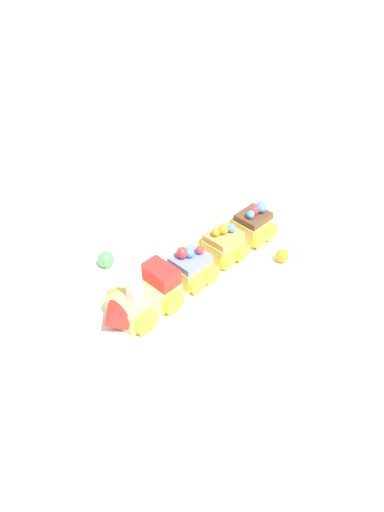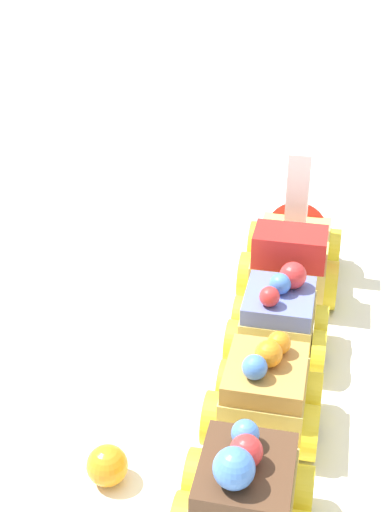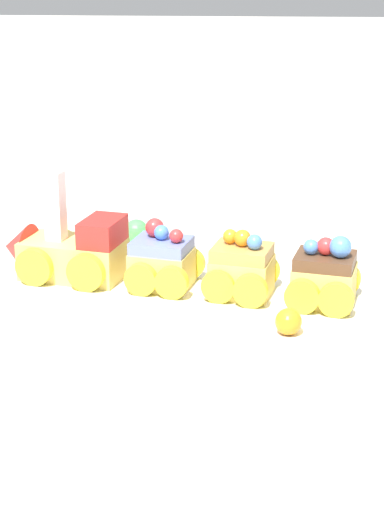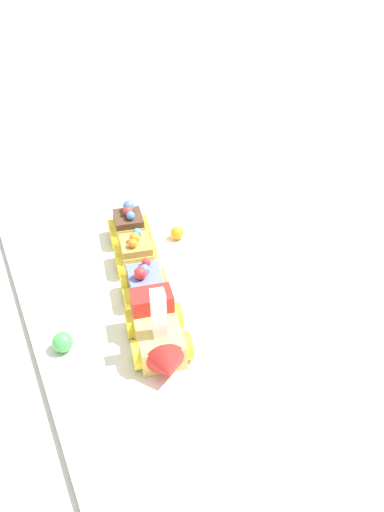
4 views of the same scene
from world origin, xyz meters
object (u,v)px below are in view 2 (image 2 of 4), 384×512
Objects in this scene: cake_car_blueberry at (279,325)px; cake_train_locomotive at (293,250)px; cake_car_chocolate at (245,498)px; cake_car_caramel at (264,398)px; gumball_orange at (107,465)px.

cake_train_locomotive is at bearing 0.08° from cake_car_blueberry.
cake_train_locomotive reaches higher than cake_car_chocolate.
cake_car_chocolate is (-0.08, 0.02, 0.00)m from cake_car_caramel.
cake_car_caramel is at bearing -63.89° from gumball_orange.
cake_car_chocolate is at bearing 179.94° from cake_car_caramel.
cake_car_blueberry reaches higher than gumball_orange.
cake_car_blueberry is at bearing -0.08° from cake_car_chocolate.
cake_car_caramel is 3.33× the size of gumball_orange.
cake_car_blueberry is 3.33× the size of gumball_orange.
cake_car_chocolate reaches higher than cake_car_caramel.
cake_train_locomotive is 0.19m from cake_car_caramel.
cake_car_chocolate is at bearing 179.98° from cake_train_locomotive.
cake_train_locomotive is 0.11m from cake_car_blueberry.
gumball_orange is (-0.05, 0.09, -0.01)m from cake_car_caramel.
cake_train_locomotive is 1.73× the size of cake_car_chocolate.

